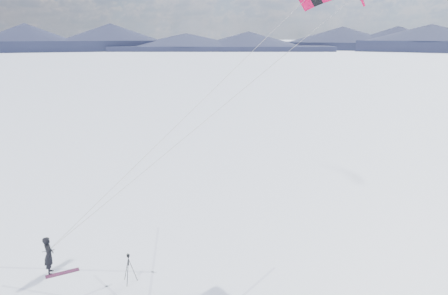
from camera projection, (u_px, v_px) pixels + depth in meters
name	position (u px, v px, depth m)	size (l,w,h in m)	color
horizon_hills	(132.00, 223.00, 17.35)	(704.00, 704.00, 8.81)	#1A1F37
snowkiter	(51.00, 273.00, 20.52)	(0.67, 0.44, 1.84)	black
snowboard	(63.00, 273.00, 20.48)	(1.50, 0.28, 0.04)	maroon
tripod	(129.00, 264.00, 19.54)	(0.58, 0.65, 1.39)	black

